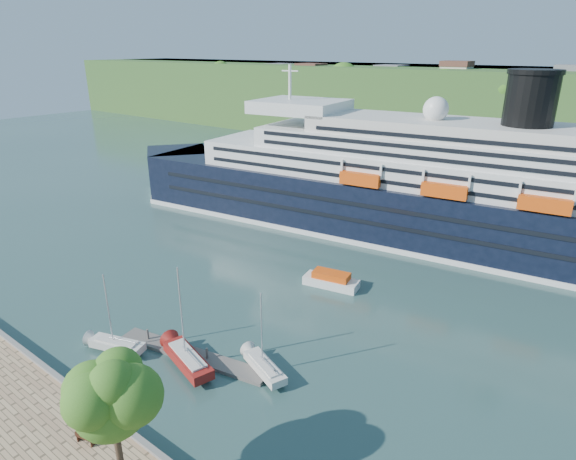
% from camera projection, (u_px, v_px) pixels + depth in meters
% --- Properties ---
extents(ground, '(400.00, 400.00, 0.00)m').
position_uv_depth(ground, '(100.00, 416.00, 41.91)').
color(ground, '#284844').
rests_on(ground, ground).
extents(far_hillside, '(400.00, 50.00, 24.00)m').
position_uv_depth(far_hillside, '(529.00, 111.00, 144.57)').
color(far_hillside, '#315E25').
rests_on(far_hillside, ground).
extents(quay_coping, '(220.00, 0.50, 0.30)m').
position_uv_depth(quay_coping, '(96.00, 406.00, 41.35)').
color(quay_coping, slate).
rests_on(quay_coping, promenade).
extents(cruise_ship, '(123.13, 34.39, 27.36)m').
position_uv_depth(cruise_ship, '(431.00, 158.00, 75.96)').
color(cruise_ship, black).
rests_on(cruise_ship, ground).
extents(park_bench, '(1.82, 1.10, 1.09)m').
position_uv_depth(park_bench, '(86.00, 437.00, 37.59)').
color(park_bench, '#401F12').
rests_on(park_bench, promenade).
extents(promenade_tree, '(6.95, 6.95, 11.51)m').
position_uv_depth(promenade_tree, '(113.00, 418.00, 32.31)').
color(promenade_tree, '#36691B').
rests_on(promenade_tree, promenade).
extents(floating_pontoon, '(17.63, 5.53, 0.39)m').
position_uv_depth(floating_pontoon, '(192.00, 355.00, 49.88)').
color(floating_pontoon, '#67625C').
rests_on(floating_pontoon, ground).
extents(sailboat_white_near, '(6.89, 3.84, 8.58)m').
position_uv_depth(sailboat_white_near, '(113.00, 316.00, 49.14)').
color(sailboat_white_near, silver).
rests_on(sailboat_white_near, ground).
extents(sailboat_red, '(8.41, 4.39, 10.47)m').
position_uv_depth(sailboat_red, '(185.00, 323.00, 46.16)').
color(sailboat_red, maroon).
rests_on(sailboat_red, ground).
extents(sailboat_white_far, '(6.74, 4.00, 8.43)m').
position_uv_depth(sailboat_white_far, '(264.00, 338.00, 45.63)').
color(sailboat_white_far, silver).
rests_on(sailboat_white_far, ground).
extents(tender_launch, '(7.80, 3.97, 2.06)m').
position_uv_depth(tender_launch, '(331.00, 279.00, 64.22)').
color(tender_launch, '#E64C0D').
rests_on(tender_launch, ground).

